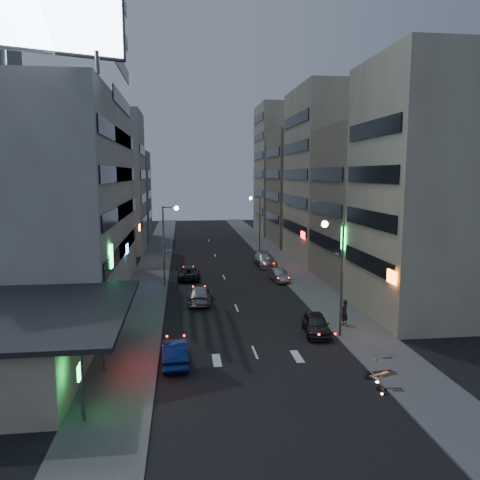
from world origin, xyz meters
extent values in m
plane|color=black|center=(0.00, 0.00, 0.00)|extent=(180.00, 180.00, 0.00)
cube|color=#4C4C4F|center=(-8.00, 30.00, 0.06)|extent=(4.00, 120.00, 0.12)
cube|color=#4C4C4F|center=(8.00, 30.00, 0.06)|extent=(4.00, 120.00, 0.12)
cube|color=#BDB794|center=(-14.00, 2.00, 1.80)|extent=(8.00, 12.00, 3.60)
cube|color=black|center=(-13.00, 2.00, 3.75)|extent=(11.00, 13.00, 0.25)
cube|color=black|center=(-8.90, 2.00, 3.10)|extent=(0.12, 4.00, 0.90)
cube|color=#FF1E14|center=(-8.82, 2.00, 3.10)|extent=(0.04, 3.70, 0.70)
cube|color=#B8B8B3|center=(-17.00, 20.00, 9.00)|extent=(14.00, 24.00, 18.00)
cube|color=#BDB794|center=(15.00, 10.50, 10.00)|extent=(10.00, 11.00, 20.00)
cube|color=gray|center=(15.50, 22.00, 8.00)|extent=(11.00, 12.00, 16.00)
cube|color=#BDB794|center=(15.00, 35.00, 11.00)|extent=(10.00, 14.00, 22.00)
cube|color=#B8B8B3|center=(-15.50, 45.00, 10.00)|extent=(11.00, 10.00, 20.00)
cube|color=gray|center=(-16.00, 58.00, 7.50)|extent=(12.00, 10.00, 15.00)
cube|color=gray|center=(15.50, 50.00, 9.00)|extent=(11.00, 12.00, 18.00)
cube|color=#BDB794|center=(16.00, 64.00, 12.00)|extent=(12.00, 12.00, 24.00)
cylinder|color=#595B60|center=(-16.00, 10.00, 18.75)|extent=(0.30, 0.30, 1.50)
cylinder|color=#595B60|center=(-10.00, 10.00, 18.75)|extent=(0.30, 0.30, 1.50)
cube|color=black|center=(-13.00, 10.00, 21.70)|extent=(9.52, 3.75, 5.00)
cube|color=#BED9FE|center=(-12.92, 9.79, 21.70)|extent=(9.04, 3.34, 4.60)
cylinder|color=#595B60|center=(6.30, 6.00, 4.12)|extent=(0.16, 0.16, 8.00)
cylinder|color=#595B60|center=(5.60, 6.00, 8.02)|extent=(1.40, 0.10, 0.10)
sphere|color=#FFD88C|center=(5.00, 6.00, 7.92)|extent=(0.44, 0.44, 0.44)
cylinder|color=#595B60|center=(-6.30, 22.00, 4.12)|extent=(0.16, 0.16, 8.00)
cylinder|color=#595B60|center=(-5.60, 22.00, 8.02)|extent=(1.40, 0.10, 0.10)
sphere|color=#FFD88C|center=(-5.00, 22.00, 7.92)|extent=(0.44, 0.44, 0.44)
cylinder|color=#595B60|center=(6.30, 40.00, 4.12)|extent=(0.16, 0.16, 8.00)
cylinder|color=#595B60|center=(5.60, 40.00, 8.02)|extent=(1.40, 0.10, 0.10)
sphere|color=#FFD88C|center=(5.00, 40.00, 7.92)|extent=(0.44, 0.44, 0.44)
imported|color=#2A2B30|center=(4.85, 6.90, 0.71)|extent=(2.19, 4.37, 1.43)
imported|color=#A2A6AA|center=(5.60, 23.40, 0.65)|extent=(1.82, 4.07, 1.30)
imported|color=black|center=(-3.84, 25.63, 0.69)|extent=(2.41, 5.01, 1.38)
imported|color=#A2A3AA|center=(5.60, 31.67, 0.78)|extent=(2.41, 5.48, 1.56)
imported|color=navy|center=(-5.00, 2.83, 0.70)|extent=(1.63, 4.28, 1.39)
imported|color=#9EA0A6|center=(-3.01, 16.04, 0.72)|extent=(2.54, 5.18, 1.45)
imported|color=black|center=(7.39, 8.29, 1.07)|extent=(0.82, 0.78, 1.89)
camera|label=1|loc=(-4.43, -24.07, 11.23)|focal=35.00mm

